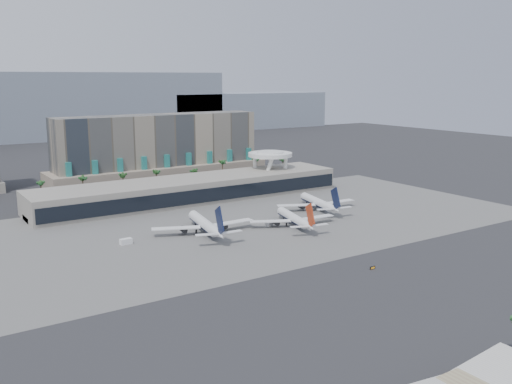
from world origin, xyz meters
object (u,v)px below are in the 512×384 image
airliner_right (318,202)px  airliner_centre (294,218)px  taxiway_sign (373,268)px  service_vehicle_b (269,224)px  service_vehicle_a (126,241)px  airliner_left (205,224)px

airliner_right → airliner_centre: bearing=-134.2°
taxiway_sign → service_vehicle_b: bearing=86.4°
airliner_right → service_vehicle_b: (-38.26, -12.83, -2.88)m
service_vehicle_a → taxiway_sign: service_vehicle_a is taller
airliner_centre → airliner_right: (29.07, 18.65, 0.19)m
service_vehicle_b → taxiway_sign: (-3.07, -66.92, -0.37)m
airliner_left → service_vehicle_a: bearing=-174.2°
airliner_left → service_vehicle_a: (-33.72, 3.04, -2.88)m
service_vehicle_a → service_vehicle_b: bearing=-11.5°
airliner_left → taxiway_sign: size_ratio=19.89×
airliner_left → airliner_centre: (38.58, -11.13, -0.46)m
service_vehicle_a → taxiway_sign: 96.28m
airliner_right → service_vehicle_b: size_ratio=12.30×
airliner_centre → taxiway_sign: 62.39m
airliner_centre → service_vehicle_a: bearing=-176.8°
airliner_centre → airliner_right: airliner_right is taller
service_vehicle_a → service_vehicle_b: (63.11, -8.35, -0.27)m
airliner_centre → taxiway_sign: airliner_centre is taller
airliner_right → taxiway_sign: 89.88m
taxiway_sign → airliner_left: bearing=109.1°
airliner_centre → airliner_right: bearing=46.9°
airliner_centre → taxiway_sign: size_ratio=17.47×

